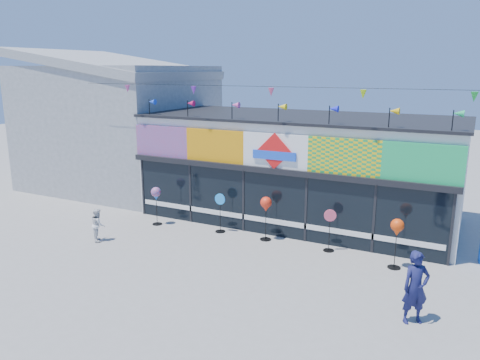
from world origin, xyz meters
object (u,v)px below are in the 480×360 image
Objects in this scene: spinner_0 at (156,195)px; child at (98,225)px; spinner_1 at (220,212)px; adult_man at (416,288)px; spinner_4 at (397,229)px; spinner_3 at (329,229)px; spinner_2 at (266,206)px.

spinner_0 is 2.53m from child.
spinner_1 is (2.60, 0.36, -0.42)m from spinner_0.
spinner_4 is at bearing 71.96° from adult_man.
spinner_3 is (6.70, 0.36, -0.44)m from spinner_0.
spinner_0 is 1.02× the size of spinner_1.
spinner_2 is 1.10× the size of spinner_3.
spinner_4 reaches higher than spinner_3.
spinner_4 reaches higher than spinner_1.
spinner_3 is (4.10, -0.00, -0.02)m from spinner_1.
spinner_4 is at bearing -0.51° from spinner_0.
spinner_1 reaches higher than child.
spinner_4 is at bearing -11.49° from spinner_3.
spinner_1 is at bearing 175.98° from spinner_4.
spinner_2 is (4.42, 0.36, 0.06)m from spinner_0.
spinner_3 is 0.92× the size of spinner_4.
spinner_3 is 4.62m from adult_man.
spinner_0 is 0.84× the size of adult_man.
adult_man is (5.34, -3.46, -0.36)m from spinner_2.
spinner_0 is 8.86m from spinner_4.
spinner_3 is at bearing 168.51° from spinner_4.
spinner_0 is 1.04× the size of spinner_3.
spinner_0 reaches higher than spinner_1.
spinner_4 reaches higher than child.
spinner_2 is at bearing 4.69° from spinner_0.
adult_man is (3.07, -3.46, 0.14)m from spinner_3.
adult_man is at bearing -73.27° from spinner_4.
spinner_2 reaches higher than spinner_0.
spinner_0 is at bearing -175.31° from spinner_2.
spinner_0 reaches higher than child.
spinner_0 is 0.95× the size of spinner_2.
spinner_2 is 2.33m from spinner_3.
spinner_3 is (2.28, -0.00, -0.50)m from spinner_2.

